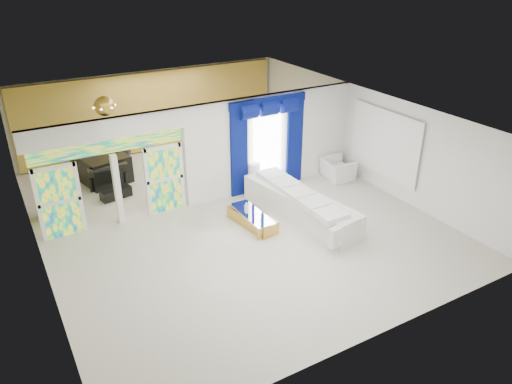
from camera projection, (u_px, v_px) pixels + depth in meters
floor at (226, 213)px, 14.14m from camera, size 12.00×12.00×0.00m
dividing_wall at (272, 141)px, 15.23m from camera, size 5.70×0.18×3.00m
dividing_header at (106, 129)px, 12.46m from camera, size 4.30×0.18×0.55m
stained_panel_left at (60, 202)px, 12.57m from camera, size 0.95×0.04×2.00m
stained_panel_right at (165, 179)px, 13.85m from camera, size 0.95×0.04×2.00m
stained_transom at (109, 146)px, 12.66m from camera, size 4.00×0.05×0.35m
window_pane at (267, 145)px, 15.06m from camera, size 1.00×0.02×2.30m
blue_drape_left at (239, 152)px, 14.61m from camera, size 0.55×0.10×2.80m
blue_drape_right at (294, 141)px, 15.51m from camera, size 0.55×0.10×2.80m
blue_pelmet at (268, 101)px, 14.44m from camera, size 2.60×0.12×0.25m
wall_mirror at (384, 143)px, 14.90m from camera, size 0.04×2.70×1.90m
gold_curtains at (154, 111)px, 18.09m from camera, size 9.70×0.12×2.90m
white_sofa at (299, 206)px, 13.69m from camera, size 1.46×4.03×0.75m
coffee_table at (252, 220)px, 13.41m from camera, size 0.79×1.70×0.36m
console_table at (262, 185)px, 15.40m from camera, size 1.19×0.38×0.40m
table_lamp at (254, 172)px, 15.05m from camera, size 0.36×0.36×0.58m
armchair at (337, 169)px, 16.18m from camera, size 1.01×1.13×0.68m
grand_piano at (101, 167)px, 16.06m from camera, size 1.70×2.02×0.89m
piano_bench at (116, 193)px, 14.94m from camera, size 0.99×0.56×0.31m
tv_console at (49, 203)px, 13.78m from camera, size 0.65×0.61×0.82m
chandelier at (104, 106)px, 14.61m from camera, size 0.60×0.60×0.60m
decanters at (255, 212)px, 13.18m from camera, size 0.12×0.95×0.30m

